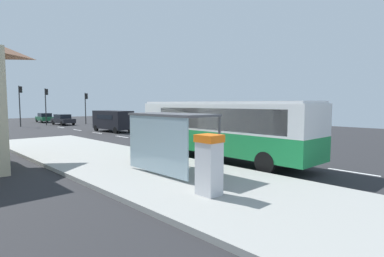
# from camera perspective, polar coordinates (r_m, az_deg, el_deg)

# --- Properties ---
(ground_plane) EXTENTS (56.00, 92.00, 0.04)m
(ground_plane) POSITION_cam_1_polar(r_m,az_deg,el_deg) (28.67, -13.53, -1.62)
(ground_plane) COLOR #262628
(sidewalk_platform) EXTENTS (6.20, 30.00, 0.18)m
(sidewalk_platform) POSITION_cam_1_polar(r_m,az_deg,el_deg) (15.22, -11.67, -6.75)
(sidewalk_platform) COLOR #999993
(sidewalk_platform) RESTS_ON ground
(lane_stripe_seg_0) EXTENTS (0.16, 2.20, 0.01)m
(lane_stripe_seg_0) POSITION_cam_1_polar(r_m,az_deg,el_deg) (15.56, 28.13, -7.28)
(lane_stripe_seg_0) COLOR silver
(lane_stripe_seg_0) RESTS_ON ground
(lane_stripe_seg_1) EXTENTS (0.16, 2.20, 0.01)m
(lane_stripe_seg_1) POSITION_cam_1_polar(r_m,az_deg,el_deg) (17.72, 12.53, -5.42)
(lane_stripe_seg_1) COLOR silver
(lane_stripe_seg_1) RESTS_ON ground
(lane_stripe_seg_2) EXTENTS (0.16, 2.20, 0.01)m
(lane_stripe_seg_2) POSITION_cam_1_polar(r_m,az_deg,el_deg) (20.87, 1.04, -3.77)
(lane_stripe_seg_2) COLOR silver
(lane_stripe_seg_2) RESTS_ON ground
(lane_stripe_seg_3) EXTENTS (0.16, 2.20, 0.01)m
(lane_stripe_seg_3) POSITION_cam_1_polar(r_m,az_deg,el_deg) (24.64, -7.17, -2.49)
(lane_stripe_seg_3) COLOR silver
(lane_stripe_seg_3) RESTS_ON ground
(lane_stripe_seg_4) EXTENTS (0.16, 2.20, 0.01)m
(lane_stripe_seg_4) POSITION_cam_1_polar(r_m,az_deg,el_deg) (28.79, -13.10, -1.53)
(lane_stripe_seg_4) COLOR silver
(lane_stripe_seg_4) RESTS_ON ground
(lane_stripe_seg_5) EXTENTS (0.16, 2.20, 0.01)m
(lane_stripe_seg_5) POSITION_cam_1_polar(r_m,az_deg,el_deg) (33.18, -17.50, -0.81)
(lane_stripe_seg_5) COLOR silver
(lane_stripe_seg_5) RESTS_ON ground
(lane_stripe_seg_6) EXTENTS (0.16, 2.20, 0.01)m
(lane_stripe_seg_6) POSITION_cam_1_polar(r_m,az_deg,el_deg) (37.72, -20.85, -0.25)
(lane_stripe_seg_6) COLOR silver
(lane_stripe_seg_6) RESTS_ON ground
(lane_stripe_seg_7) EXTENTS (0.16, 2.20, 0.01)m
(lane_stripe_seg_7) POSITION_cam_1_polar(r_m,az_deg,el_deg) (42.36, -23.48, 0.18)
(lane_stripe_seg_7) COLOR silver
(lane_stripe_seg_7) RESTS_ON ground
(bus) EXTENTS (2.74, 11.06, 3.21)m
(bus) POSITION_cam_1_polar(r_m,az_deg,el_deg) (16.69, 5.30, 0.41)
(bus) COLOR #1E8C47
(bus) RESTS_ON ground
(white_van) EXTENTS (2.24, 5.29, 2.30)m
(white_van) POSITION_cam_1_polar(r_m,az_deg,el_deg) (34.13, -14.74, 1.66)
(white_van) COLOR black
(white_van) RESTS_ON ground
(sedan_near) EXTENTS (2.00, 4.47, 1.52)m
(sedan_near) POSITION_cam_1_polar(r_m,az_deg,el_deg) (47.49, -23.18, 1.59)
(sedan_near) COLOR black
(sedan_near) RESTS_ON ground
(sedan_far) EXTENTS (2.04, 4.49, 1.52)m
(sedan_far) POSITION_cam_1_polar(r_m,az_deg,el_deg) (54.93, -26.06, 1.87)
(sedan_far) COLOR #195933
(sedan_far) RESTS_ON ground
(ticket_machine) EXTENTS (0.66, 0.76, 1.94)m
(ticket_machine) POSITION_cam_1_polar(r_m,az_deg,el_deg) (9.69, 3.25, -6.74)
(ticket_machine) COLOR silver
(ticket_machine) RESTS_ON sidewalk_platform
(recycling_bin_orange) EXTENTS (0.52, 0.52, 0.95)m
(recycling_bin_orange) POSITION_cam_1_polar(r_m,az_deg,el_deg) (16.18, -4.60, -3.95)
(recycling_bin_orange) COLOR orange
(recycling_bin_orange) RESTS_ON sidewalk_platform
(recycling_bin_yellow) EXTENTS (0.52, 0.52, 0.95)m
(recycling_bin_yellow) POSITION_cam_1_polar(r_m,az_deg,el_deg) (16.72, -6.11, -3.68)
(recycling_bin_yellow) COLOR yellow
(recycling_bin_yellow) RESTS_ON sidewalk_platform
(recycling_bin_blue) EXTENTS (0.52, 0.52, 0.95)m
(recycling_bin_blue) POSITION_cam_1_polar(r_m,az_deg,el_deg) (17.28, -7.53, -3.42)
(recycling_bin_blue) COLOR blue
(recycling_bin_blue) RESTS_ON sidewalk_platform
(recycling_bin_green) EXTENTS (0.52, 0.52, 0.95)m
(recycling_bin_green) POSITION_cam_1_polar(r_m,az_deg,el_deg) (17.84, -8.86, -3.18)
(recycling_bin_green) COLOR green
(recycling_bin_green) RESTS_ON sidewalk_platform
(traffic_light_near_side) EXTENTS (0.49, 0.28, 4.67)m
(traffic_light_near_side) POSITION_cam_1_polar(r_m,az_deg,el_deg) (48.00, -19.38, 4.52)
(traffic_light_near_side) COLOR #2D2D2D
(traffic_light_near_side) RESTS_ON ground
(traffic_light_far_side) EXTENTS (0.49, 0.28, 5.41)m
(traffic_light_far_side) POSITION_cam_1_polar(r_m,az_deg,el_deg) (45.91, -29.68, 4.74)
(traffic_light_far_side) COLOR #2D2D2D
(traffic_light_far_side) RESTS_ON ground
(traffic_light_median) EXTENTS (0.49, 0.28, 5.22)m
(traffic_light_median) POSITION_cam_1_polar(r_m,az_deg,el_deg) (47.65, -25.81, 4.72)
(traffic_light_median) COLOR #2D2D2D
(traffic_light_median) RESTS_ON ground
(bus_shelter) EXTENTS (1.80, 4.00, 2.50)m
(bus_shelter) POSITION_cam_1_polar(r_m,az_deg,el_deg) (12.58, -4.85, 0.16)
(bus_shelter) COLOR #4C4C51
(bus_shelter) RESTS_ON sidewalk_platform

